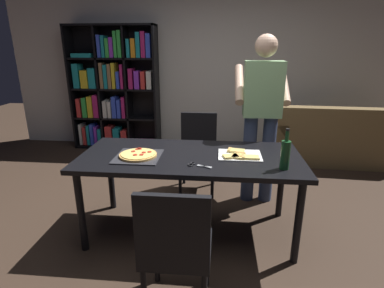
# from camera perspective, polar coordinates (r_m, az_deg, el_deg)

# --- Properties ---
(ground_plane) EXTENTS (12.00, 12.00, 0.00)m
(ground_plane) POSITION_cam_1_polar(r_m,az_deg,el_deg) (2.94, -0.28, -15.95)
(ground_plane) COLOR #38281E
(back_wall) EXTENTS (6.40, 0.10, 2.80)m
(back_wall) POSITION_cam_1_polar(r_m,az_deg,el_deg) (5.03, 2.68, 15.30)
(back_wall) COLOR silver
(back_wall) RESTS_ON ground_plane
(dining_table) EXTENTS (1.88, 0.86, 0.75)m
(dining_table) POSITION_cam_1_polar(r_m,az_deg,el_deg) (2.62, -0.31, -3.54)
(dining_table) COLOR black
(dining_table) RESTS_ON ground_plane
(chair_near_camera) EXTENTS (0.42, 0.42, 0.90)m
(chair_near_camera) POSITION_cam_1_polar(r_m,az_deg,el_deg) (1.90, -3.15, -18.52)
(chair_near_camera) COLOR black
(chair_near_camera) RESTS_ON ground_plane
(chair_far_side) EXTENTS (0.42, 0.42, 0.90)m
(chair_far_side) POSITION_cam_1_polar(r_m,az_deg,el_deg) (3.53, 1.15, -0.60)
(chair_far_side) COLOR black
(chair_far_side) RESTS_ON ground_plane
(couch) EXTENTS (1.74, 0.94, 0.85)m
(couch) POSITION_cam_1_polar(r_m,az_deg,el_deg) (4.90, 24.86, 0.49)
(couch) COLOR brown
(couch) RESTS_ON ground_plane
(bookshelf) EXTENTS (1.40, 0.35, 1.95)m
(bookshelf) POSITION_cam_1_polar(r_m,az_deg,el_deg) (5.14, -14.51, 9.88)
(bookshelf) COLOR black
(bookshelf) RESTS_ON ground_plane
(person_serving_pizza) EXTENTS (0.55, 0.54, 1.75)m
(person_serving_pizza) POSITION_cam_1_polar(r_m,az_deg,el_deg) (3.21, 12.94, 6.05)
(person_serving_pizza) COLOR #38476B
(person_serving_pizza) RESTS_ON ground_plane
(pepperoni_pizza_on_tray) EXTENTS (0.37, 0.37, 0.04)m
(pepperoni_pizza_on_tray) POSITION_cam_1_polar(r_m,az_deg,el_deg) (2.58, -10.10, -2.11)
(pepperoni_pizza_on_tray) COLOR #2D2D33
(pepperoni_pizza_on_tray) RESTS_ON dining_table
(pizza_slices_on_towel) EXTENTS (0.36, 0.28, 0.03)m
(pizza_slices_on_towel) POSITION_cam_1_polar(r_m,az_deg,el_deg) (2.59, 8.89, -2.06)
(pizza_slices_on_towel) COLOR white
(pizza_slices_on_towel) RESTS_ON dining_table
(wine_bottle) EXTENTS (0.07, 0.07, 0.32)m
(wine_bottle) POSITION_cam_1_polar(r_m,az_deg,el_deg) (2.37, 17.15, -1.82)
(wine_bottle) COLOR #194723
(wine_bottle) RESTS_ON dining_table
(kitchen_scissors) EXTENTS (0.20, 0.12, 0.01)m
(kitchen_scissors) POSITION_cam_1_polar(r_m,az_deg,el_deg) (2.36, 0.77, -3.96)
(kitchen_scissors) COLOR silver
(kitchen_scissors) RESTS_ON dining_table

